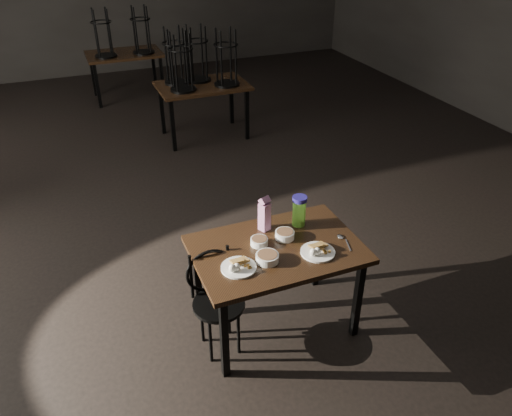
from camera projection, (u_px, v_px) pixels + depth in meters
name	position (u px, v px, depth m)	size (l,w,h in m)	color
main_table	(277.00, 256.00, 3.60)	(1.20, 0.80, 0.75)	black
plate_left	(238.00, 266.00, 3.34)	(0.24, 0.24, 0.08)	white
plate_right	(318.00, 251.00, 3.49)	(0.24, 0.24, 0.08)	white
bowl_near	(259.00, 241.00, 3.57)	(0.13, 0.13, 0.05)	white
bowl_far	(285.00, 235.00, 3.64)	(0.14, 0.14, 0.06)	white
bowl_big	(267.00, 257.00, 3.41)	(0.16, 0.16, 0.05)	white
juice_carton	(265.00, 214.00, 3.69)	(0.09, 0.09, 0.28)	#861864
water_bottle	(299.00, 211.00, 3.74)	(0.13, 0.13, 0.24)	#83F147
spoon	(341.00, 238.00, 3.65)	(0.06, 0.22, 0.01)	silver
bentwood_chair	(215.00, 294.00, 3.56)	(0.37, 0.37, 0.79)	black
bg_table_right	(200.00, 81.00, 6.69)	(1.20, 0.80, 1.48)	black
bg_table_far	(124.00, 53.00, 8.10)	(1.20, 0.80, 1.48)	black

